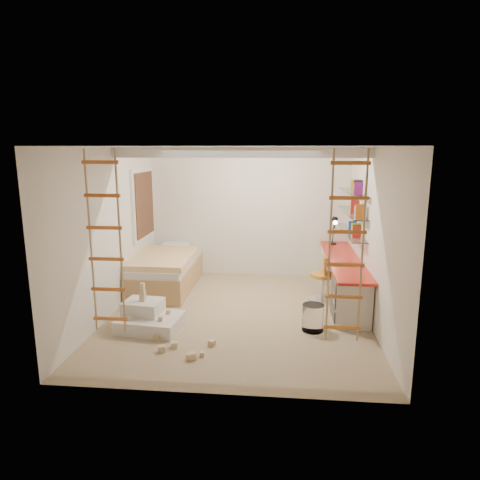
# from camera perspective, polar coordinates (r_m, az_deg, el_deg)

# --- Properties ---
(floor) EXTENTS (4.50, 4.50, 0.00)m
(floor) POSITION_cam_1_polar(r_m,az_deg,el_deg) (6.87, -0.24, -9.94)
(floor) COLOR tan
(floor) RESTS_ON ground
(ceiling_beam) EXTENTS (4.00, 0.18, 0.16)m
(ceiling_beam) POSITION_cam_1_polar(r_m,az_deg,el_deg) (6.67, 0.00, 11.58)
(ceiling_beam) COLOR white
(ceiling_beam) RESTS_ON ceiling
(window_frame) EXTENTS (0.06, 1.15, 1.35)m
(window_frame) POSITION_cam_1_polar(r_m,az_deg,el_deg) (8.33, -12.86, 4.67)
(window_frame) COLOR white
(window_frame) RESTS_ON wall_left
(window_blind) EXTENTS (0.02, 1.00, 1.20)m
(window_blind) POSITION_cam_1_polar(r_m,az_deg,el_deg) (8.31, -12.60, 4.67)
(window_blind) COLOR #4C2D1E
(window_blind) RESTS_ON window_frame
(rope_ladder_left) EXTENTS (0.41, 0.04, 2.13)m
(rope_ladder_left) POSITION_cam_1_polar(r_m,az_deg,el_deg) (5.11, -17.51, -0.45)
(rope_ladder_left) COLOR #C65D21
(rope_ladder_left) RESTS_ON ceiling
(rope_ladder_right) EXTENTS (0.41, 0.04, 2.13)m
(rope_ladder_right) POSITION_cam_1_polar(r_m,az_deg,el_deg) (4.77, 13.96, -1.12)
(rope_ladder_right) COLOR #BF6D20
(rope_ladder_right) RESTS_ON ceiling
(waste_bin) EXTENTS (0.31, 0.31, 0.39)m
(waste_bin) POSITION_cam_1_polar(r_m,az_deg,el_deg) (6.34, 9.70, -10.17)
(waste_bin) COLOR white
(waste_bin) RESTS_ON floor
(desk) EXTENTS (0.56, 2.80, 0.75)m
(desk) POSITION_cam_1_polar(r_m,az_deg,el_deg) (7.60, 13.46, -4.88)
(desk) COLOR red
(desk) RESTS_ON floor
(shelves) EXTENTS (0.25, 1.80, 0.71)m
(shelves) POSITION_cam_1_polar(r_m,az_deg,el_deg) (7.65, 14.72, 3.58)
(shelves) COLOR white
(shelves) RESTS_ON wall_right
(bed) EXTENTS (1.02, 2.00, 0.69)m
(bed) POSITION_cam_1_polar(r_m,az_deg,el_deg) (8.17, -9.79, -4.08)
(bed) COLOR #AD7F51
(bed) RESTS_ON floor
(task_lamp) EXTENTS (0.14, 0.36, 0.57)m
(task_lamp) POSITION_cam_1_polar(r_m,az_deg,el_deg) (8.35, 12.49, 1.85)
(task_lamp) COLOR black
(task_lamp) RESTS_ON desk
(swivel_chair) EXTENTS (0.47, 0.47, 0.80)m
(swivel_chair) POSITION_cam_1_polar(r_m,az_deg,el_deg) (7.51, 10.96, -5.86)
(swivel_chair) COLOR #C58025
(swivel_chair) RESTS_ON floor
(play_platform) EXTENTS (0.95, 0.77, 0.39)m
(play_platform) POSITION_cam_1_polar(r_m,az_deg,el_deg) (6.49, -12.12, -10.14)
(play_platform) COLOR silver
(play_platform) RESTS_ON floor
(toy_blocks) EXTENTS (1.28, 1.06, 0.66)m
(toy_blocks) POSITION_cam_1_polar(r_m,az_deg,el_deg) (6.04, -9.86, -11.22)
(toy_blocks) COLOR #CCB284
(toy_blocks) RESTS_ON floor
(books) EXTENTS (0.14, 0.64, 0.92)m
(books) POSITION_cam_1_polar(r_m,az_deg,el_deg) (7.64, 14.77, 4.44)
(books) COLOR red
(books) RESTS_ON shelves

